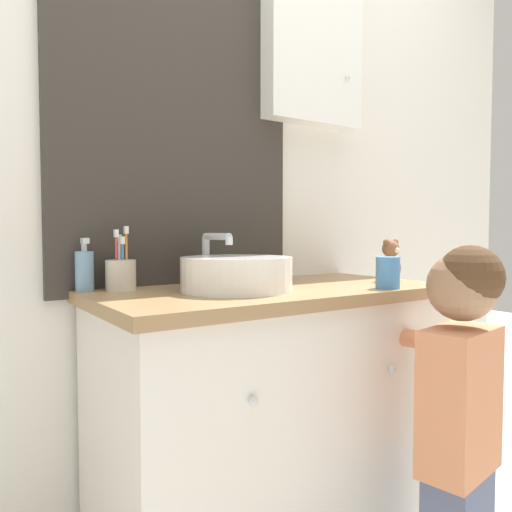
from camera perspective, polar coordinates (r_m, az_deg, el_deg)
wall_back at (r=1.78m, az=-3.56°, el=12.48°), size 3.20×0.18×2.50m
vanity_counter at (r=1.61m, az=1.83°, el=-18.04°), size 1.07×0.54×0.81m
sink_basin at (r=1.43m, az=-2.30°, el=-1.93°), size 0.32×0.37×0.17m
toothbrush_holder at (r=1.49m, az=-15.19°, el=-1.96°), size 0.09×0.09×0.18m
soap_dispenser at (r=1.49m, az=-19.01°, el=-1.54°), size 0.05×0.05×0.15m
child_figure at (r=1.44m, az=22.22°, el=-14.73°), size 0.26×0.48×0.95m
teddy_bear at (r=1.77m, az=15.13°, el=-0.57°), size 0.08×0.07×0.14m
drinking_cup at (r=1.53m, az=14.83°, el=-1.85°), size 0.07×0.07×0.09m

